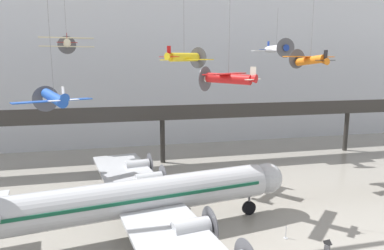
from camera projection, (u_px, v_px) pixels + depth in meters
hangar_back_wall at (151, 70)px, 58.92m from camera, size 140.00×3.00×26.04m
mezzanine_walkway at (163, 116)px, 47.37m from camera, size 110.00×3.20×8.58m
airliner_silver_main at (137, 198)px, 27.84m from camera, size 28.28×32.39×8.98m
suspended_plane_red_highwing at (228, 78)px, 30.91m from camera, size 5.60×5.56×10.41m
suspended_plane_cream_biplane at (67, 43)px, 44.08m from camera, size 6.83×5.59×6.71m
suspended_plane_orange_highwing at (310, 60)px, 39.05m from camera, size 6.59×5.40×8.50m
suspended_plane_blue_trainer at (54, 98)px, 33.43m from camera, size 7.36×6.47×12.69m
suspended_plane_yellow_lowwing at (184, 57)px, 38.13m from camera, size 5.73×6.09×8.48m
suspended_plane_white_twin at (276, 49)px, 50.60m from camera, size 7.66×6.23×7.18m
stanchion_barrier at (286, 235)px, 27.90m from camera, size 0.36×0.36×1.08m
info_sign_pedestal at (327, 248)px, 25.60m from camera, size 0.35×0.73×1.24m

